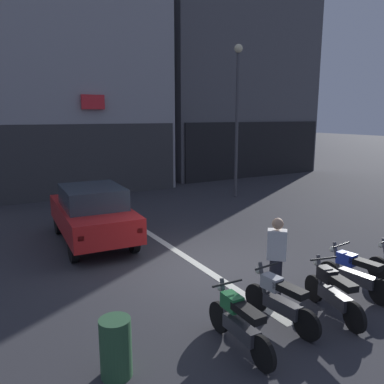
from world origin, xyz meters
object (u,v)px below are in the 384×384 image
(motorcycle_green_row_leftmost, at_px, (239,322))
(motorcycle_black_row_centre, at_px, (333,291))
(street_lamp, at_px, (237,106))
(person_by_motorcycles, at_px, (276,259))
(car_red_crossing_near, at_px, (92,212))
(motorcycle_silver_row_left_mid, at_px, (280,300))
(motorcycle_blue_row_right_mid, at_px, (354,273))
(trash_bin, at_px, (116,348))

(motorcycle_green_row_leftmost, relative_size, motorcycle_black_row_centre, 1.02)
(street_lamp, relative_size, person_by_motorcycles, 3.88)
(car_red_crossing_near, xyz_separation_m, person_by_motorcycles, (2.08, -5.25, -0.03))
(street_lamp, distance_m, motorcycle_black_row_centre, 11.03)
(street_lamp, distance_m, motorcycle_green_row_leftmost, 12.07)
(motorcycle_silver_row_left_mid, height_order, person_by_motorcycles, person_by_motorcycles)
(motorcycle_green_row_leftmost, bearing_deg, street_lamp, 54.12)
(motorcycle_silver_row_left_mid, bearing_deg, person_by_motorcycles, 53.09)
(street_lamp, distance_m, motorcycle_silver_row_left_mid, 11.33)
(motorcycle_green_row_leftmost, xyz_separation_m, motorcycle_black_row_centre, (2.09, 0.00, 0.00))
(street_lamp, distance_m, motorcycle_blue_row_right_mid, 10.33)
(street_lamp, xyz_separation_m, trash_bin, (-8.61, -9.02, -3.55))
(motorcycle_green_row_leftmost, height_order, motorcycle_silver_row_left_mid, same)
(motorcycle_green_row_leftmost, bearing_deg, trash_bin, 169.65)
(car_red_crossing_near, bearing_deg, trash_bin, -102.79)
(motorcycle_silver_row_left_mid, height_order, motorcycle_blue_row_right_mid, same)
(motorcycle_black_row_centre, distance_m, motorcycle_blue_row_right_mid, 1.10)
(car_red_crossing_near, bearing_deg, motorcycle_black_row_centre, -67.13)
(car_red_crossing_near, distance_m, street_lamp, 8.52)
(car_red_crossing_near, distance_m, person_by_motorcycles, 5.65)
(motorcycle_silver_row_left_mid, relative_size, motorcycle_blue_row_right_mid, 1.00)
(motorcycle_black_row_centre, height_order, person_by_motorcycles, person_by_motorcycles)
(person_by_motorcycles, height_order, trash_bin, person_by_motorcycles)
(street_lamp, bearing_deg, motorcycle_silver_row_left_mid, -122.11)
(street_lamp, relative_size, motorcycle_black_row_centre, 3.95)
(street_lamp, height_order, person_by_motorcycles, street_lamp)
(street_lamp, distance_m, trash_bin, 12.96)
(motorcycle_silver_row_left_mid, distance_m, trash_bin, 2.89)
(motorcycle_silver_row_left_mid, bearing_deg, motorcycle_blue_row_right_mid, 3.19)
(car_red_crossing_near, xyz_separation_m, motorcycle_silver_row_left_mid, (1.56, -5.95, -0.43))
(motorcycle_green_row_leftmost, distance_m, trash_bin, 1.87)
(motorcycle_green_row_leftmost, xyz_separation_m, motorcycle_silver_row_left_mid, (1.04, 0.23, 0.00))
(person_by_motorcycles, bearing_deg, motorcycle_green_row_leftmost, -149.37)
(motorcycle_green_row_leftmost, distance_m, motorcycle_blue_row_right_mid, 3.15)
(street_lamp, bearing_deg, car_red_crossing_near, -156.43)
(car_red_crossing_near, xyz_separation_m, street_lamp, (7.28, 3.18, 3.08))
(car_red_crossing_near, height_order, person_by_motorcycles, person_by_motorcycles)
(motorcycle_green_row_leftmost, xyz_separation_m, trash_bin, (-1.84, 0.34, -0.03))
(street_lamp, xyz_separation_m, motorcycle_green_row_leftmost, (-6.77, -9.36, -3.51))
(motorcycle_black_row_centre, distance_m, person_by_motorcycles, 1.14)
(motorcycle_blue_row_right_mid, height_order, person_by_motorcycles, person_by_motorcycles)
(motorcycle_blue_row_right_mid, bearing_deg, street_lamp, 68.01)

